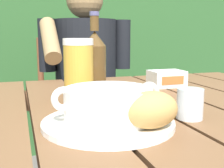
{
  "coord_description": "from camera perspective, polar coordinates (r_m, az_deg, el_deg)",
  "views": [
    {
      "loc": [
        -0.25,
        -0.77,
        0.94
      ],
      "look_at": [
        -0.04,
        -0.11,
        0.82
      ],
      "focal_mm": 46.46,
      "sensor_mm": 36.0,
      "label": 1
    }
  ],
  "objects": [
    {
      "name": "bread_roll",
      "position": [
        0.56,
        7.67,
        -5.02
      ],
      "size": [
        0.13,
        0.11,
        0.07
      ],
      "color": "tan",
      "rests_on": "serving_plate"
    },
    {
      "name": "person_eating",
      "position": [
        1.51,
        -4.93,
        1.31
      ],
      "size": [
        0.48,
        0.47,
        1.23
      ],
      "color": "black",
      "rests_on": "ground_plane"
    },
    {
      "name": "water_glass_small",
      "position": [
        0.68,
        15.09,
        -3.77
      ],
      "size": [
        0.06,
        0.06,
        0.07
      ],
      "color": "silver",
      "rests_on": "dining_table"
    },
    {
      "name": "soup_bowl",
      "position": [
        0.6,
        -0.77,
        -3.81
      ],
      "size": [
        0.23,
        0.18,
        0.08
      ],
      "color": "white",
      "rests_on": "serving_plate"
    },
    {
      "name": "beer_glass",
      "position": [
        0.81,
        -6.58,
        2.65
      ],
      "size": [
        0.08,
        0.08,
        0.18
      ],
      "color": "gold",
      "rests_on": "dining_table"
    },
    {
      "name": "butter_tub",
      "position": [
        1.08,
        10.68,
        1.07
      ],
      "size": [
        0.12,
        0.09,
        0.06
      ],
      "color": "white",
      "rests_on": "dining_table"
    },
    {
      "name": "beer_bottle",
      "position": [
        0.86,
        -3.39,
        4.11
      ],
      "size": [
        0.07,
        0.07,
        0.25
      ],
      "color": "#553A1B",
      "rests_on": "dining_table"
    },
    {
      "name": "table_knife",
      "position": [
        0.72,
        8.75,
        -5.17
      ],
      "size": [
        0.15,
        0.04,
        0.01
      ],
      "color": "silver",
      "rests_on": "dining_table"
    },
    {
      "name": "dining_table",
      "position": [
        0.86,
        0.34,
        -9.22
      ],
      "size": [
        1.41,
        0.9,
        0.75
      ],
      "color": "brown",
      "rests_on": "ground_plane"
    },
    {
      "name": "serving_plate",
      "position": [
        0.61,
        -0.76,
        -7.63
      ],
      "size": [
        0.28,
        0.28,
        0.01
      ],
      "color": "white",
      "rests_on": "dining_table"
    },
    {
      "name": "hedge_backdrop",
      "position": [
        2.57,
        -11.77,
        5.72
      ],
      "size": [
        3.73,
        0.8,
        1.51
      ],
      "color": "#2D5829",
      "rests_on": "ground_plane"
    },
    {
      "name": "chair_near_diner",
      "position": [
        1.76,
        -6.16,
        -5.93
      ],
      "size": [
        0.46,
        0.45,
        0.92
      ],
      "color": "brown",
      "rests_on": "ground_plane"
    }
  ]
}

